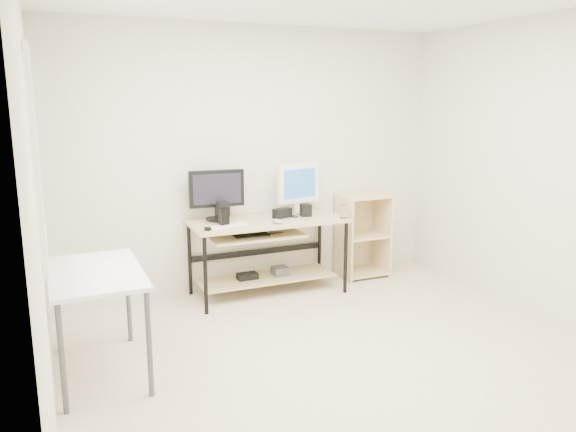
% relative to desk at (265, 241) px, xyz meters
% --- Properties ---
extents(room, '(4.01, 4.01, 2.62)m').
position_rel_desk_xyz_m(room, '(-0.11, -1.62, 0.78)').
color(room, beige).
rests_on(room, ground).
extents(desk, '(1.50, 0.65, 0.75)m').
position_rel_desk_xyz_m(desk, '(0.00, 0.00, 0.00)').
color(desk, tan).
rests_on(desk, ground).
extents(side_table, '(0.60, 1.00, 0.75)m').
position_rel_desk_xyz_m(side_table, '(-1.65, -1.06, 0.13)').
color(side_table, white).
rests_on(side_table, ground).
extents(shelf_unit, '(0.50, 0.40, 0.90)m').
position_rel_desk_xyz_m(shelf_unit, '(1.18, 0.16, -0.09)').
color(shelf_unit, beige).
rests_on(shelf_unit, ground).
extents(black_monitor, '(0.53, 0.22, 0.49)m').
position_rel_desk_xyz_m(black_monitor, '(-0.43, 0.17, 0.49)').
color(black_monitor, black).
rests_on(black_monitor, desk).
extents(white_imac, '(0.48, 0.15, 0.51)m').
position_rel_desk_xyz_m(white_imac, '(0.43, 0.16, 0.51)').
color(white_imac, silver).
rests_on(white_imac, desk).
extents(keyboard, '(0.40, 0.20, 0.01)m').
position_rel_desk_xyz_m(keyboard, '(-0.41, -0.12, 0.22)').
color(keyboard, white).
rests_on(keyboard, desk).
extents(mouse, '(0.10, 0.14, 0.04)m').
position_rel_desk_xyz_m(mouse, '(0.04, -0.20, 0.23)').
color(mouse, '#AFAFB4').
rests_on(mouse, desk).
extents(center_speaker, '(0.21, 0.14, 0.10)m').
position_rel_desk_xyz_m(center_speaker, '(0.19, 0.01, 0.26)').
color(center_speaker, black).
rests_on(center_speaker, desk).
extents(speaker_left, '(0.11, 0.11, 0.21)m').
position_rel_desk_xyz_m(speaker_left, '(-0.41, 0.01, 0.32)').
color(speaker_left, black).
rests_on(speaker_left, desk).
extents(speaker_right, '(0.12, 0.12, 0.12)m').
position_rel_desk_xyz_m(speaker_right, '(0.44, -0.00, 0.27)').
color(speaker_right, black).
rests_on(speaker_right, desk).
extents(audio_controller, '(0.09, 0.07, 0.17)m').
position_rel_desk_xyz_m(audio_controller, '(-0.44, -0.10, 0.29)').
color(audio_controller, black).
rests_on(audio_controller, desk).
extents(volume_puck, '(0.06, 0.06, 0.03)m').
position_rel_desk_xyz_m(volume_puck, '(-0.63, -0.21, 0.22)').
color(volume_puck, black).
rests_on(volume_puck, desk).
extents(smartphone, '(0.06, 0.11, 0.01)m').
position_rel_desk_xyz_m(smartphone, '(0.31, 0.02, 0.22)').
color(smartphone, black).
rests_on(smartphone, desk).
extents(coaster, '(0.10, 0.10, 0.01)m').
position_rel_desk_xyz_m(coaster, '(0.72, -0.25, 0.21)').
color(coaster, olive).
rests_on(coaster, desk).
extents(drinking_glass, '(0.08, 0.08, 0.13)m').
position_rel_desk_xyz_m(drinking_glass, '(0.72, -0.25, 0.28)').
color(drinking_glass, white).
rests_on(drinking_glass, coaster).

